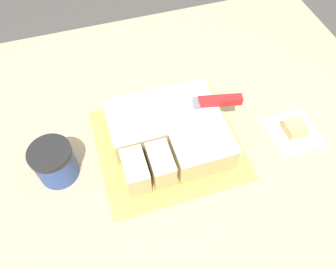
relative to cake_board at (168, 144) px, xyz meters
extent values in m
plane|color=#4C4742|center=(-0.03, 0.00, -0.91)|extent=(8.00, 8.00, 0.00)
cube|color=tan|center=(-0.03, 0.00, -0.45)|extent=(1.40, 1.10, 0.90)
cube|color=gold|center=(0.00, 0.00, 0.00)|extent=(0.36, 0.33, 0.01)
cube|color=tan|center=(0.00, 0.05, 0.04)|extent=(0.28, 0.15, 0.07)
cube|color=white|center=(0.00, 0.05, 0.08)|extent=(0.28, 0.15, 0.01)
cube|color=tan|center=(0.07, -0.07, 0.04)|extent=(0.15, 0.10, 0.07)
cube|color=white|center=(0.07, -0.07, 0.08)|extent=(0.15, 0.10, 0.01)
cube|color=tan|center=(-0.10, -0.08, 0.04)|extent=(0.05, 0.09, 0.07)
cube|color=white|center=(-0.10, -0.08, 0.08)|extent=(0.05, 0.09, 0.01)
cube|color=tan|center=(-0.04, -0.08, 0.04)|extent=(0.05, 0.09, 0.07)
cube|color=white|center=(-0.04, -0.08, 0.08)|extent=(0.05, 0.09, 0.01)
cube|color=silver|center=(-0.02, 0.06, 0.09)|extent=(0.23, 0.08, 0.00)
cube|color=slate|center=(0.09, 0.04, 0.09)|extent=(0.02, 0.03, 0.02)
cube|color=red|center=(0.15, 0.03, 0.10)|extent=(0.11, 0.05, 0.02)
cylinder|color=#334C8C|center=(-0.28, 0.00, 0.04)|extent=(0.10, 0.10, 0.09)
cylinder|color=black|center=(-0.28, 0.00, 0.09)|extent=(0.10, 0.10, 0.01)
cube|color=white|center=(0.33, -0.06, 0.00)|extent=(0.13, 0.13, 0.01)
cube|color=tan|center=(0.33, -0.06, 0.02)|extent=(0.05, 0.05, 0.03)
camera|label=1|loc=(-0.14, -0.45, 0.72)|focal=35.00mm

